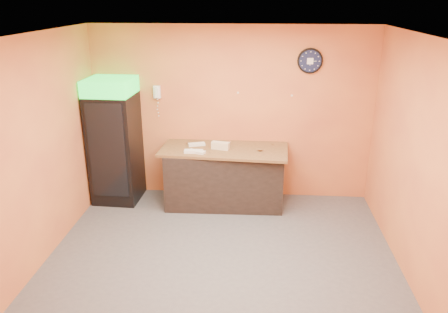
# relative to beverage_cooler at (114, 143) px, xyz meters

# --- Properties ---
(floor) EXTENTS (4.50, 4.50, 0.00)m
(floor) POSITION_rel_beverage_cooler_xyz_m (1.85, -1.60, -0.98)
(floor) COLOR #47474C
(floor) RESTS_ON ground
(back_wall) EXTENTS (4.50, 0.02, 2.80)m
(back_wall) POSITION_rel_beverage_cooler_xyz_m (1.85, 0.40, 0.42)
(back_wall) COLOR orange
(back_wall) RESTS_ON floor
(left_wall) EXTENTS (0.02, 4.00, 2.80)m
(left_wall) POSITION_rel_beverage_cooler_xyz_m (-0.40, -1.60, 0.42)
(left_wall) COLOR orange
(left_wall) RESTS_ON floor
(right_wall) EXTENTS (0.02, 4.00, 2.80)m
(right_wall) POSITION_rel_beverage_cooler_xyz_m (4.10, -1.60, 0.42)
(right_wall) COLOR orange
(right_wall) RESTS_ON floor
(ceiling) EXTENTS (4.50, 4.00, 0.02)m
(ceiling) POSITION_rel_beverage_cooler_xyz_m (1.85, -1.60, 1.82)
(ceiling) COLOR white
(ceiling) RESTS_ON back_wall
(beverage_cooler) EXTENTS (0.73, 0.74, 2.01)m
(beverage_cooler) POSITION_rel_beverage_cooler_xyz_m (0.00, 0.00, 0.00)
(beverage_cooler) COLOR black
(beverage_cooler) RESTS_ON floor
(prep_counter) EXTENTS (1.84, 0.86, 0.91)m
(prep_counter) POSITION_rel_beverage_cooler_xyz_m (1.76, -0.01, -0.53)
(prep_counter) COLOR black
(prep_counter) RESTS_ON floor
(wall_clock) EXTENTS (0.39, 0.06, 0.39)m
(wall_clock) POSITION_rel_beverage_cooler_xyz_m (3.04, 0.37, 1.28)
(wall_clock) COLOR black
(wall_clock) RESTS_ON back_wall
(wall_phone) EXTENTS (0.11, 0.10, 0.20)m
(wall_phone) POSITION_rel_beverage_cooler_xyz_m (0.65, 0.34, 0.77)
(wall_phone) COLOR white
(wall_phone) RESTS_ON back_wall
(butcher_paper) EXTENTS (2.02, 1.02, 0.04)m
(butcher_paper) POSITION_rel_beverage_cooler_xyz_m (1.76, -0.01, -0.05)
(butcher_paper) COLOR brown
(butcher_paper) RESTS_ON prep_counter
(sub_roll_stack) EXTENTS (0.29, 0.16, 0.12)m
(sub_roll_stack) POSITION_rel_beverage_cooler_xyz_m (1.70, -0.06, 0.03)
(sub_roll_stack) COLOR beige
(sub_roll_stack) RESTS_ON butcher_paper
(wrapped_sandwich_left) EXTENTS (0.29, 0.12, 0.04)m
(wrapped_sandwich_left) POSITION_rel_beverage_cooler_xyz_m (1.31, -0.25, -0.01)
(wrapped_sandwich_left) COLOR silver
(wrapped_sandwich_left) RESTS_ON butcher_paper
(wrapped_sandwich_mid) EXTENTS (0.28, 0.19, 0.04)m
(wrapped_sandwich_mid) POSITION_rel_beverage_cooler_xyz_m (1.36, -0.26, -0.01)
(wrapped_sandwich_mid) COLOR silver
(wrapped_sandwich_mid) RESTS_ON butcher_paper
(wrapped_sandwich_right) EXTENTS (0.28, 0.18, 0.04)m
(wrapped_sandwich_right) POSITION_rel_beverage_cooler_xyz_m (1.31, 0.09, -0.01)
(wrapped_sandwich_right) COLOR silver
(wrapped_sandwich_right) RESTS_ON butcher_paper
(kitchen_tool) EXTENTS (0.07, 0.07, 0.07)m
(kitchen_tool) POSITION_rel_beverage_cooler_xyz_m (1.82, 0.12, 0.00)
(kitchen_tool) COLOR silver
(kitchen_tool) RESTS_ON butcher_paper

